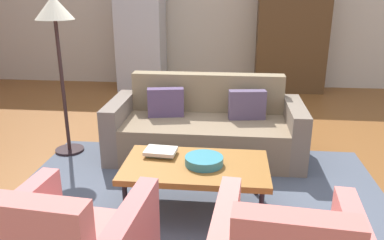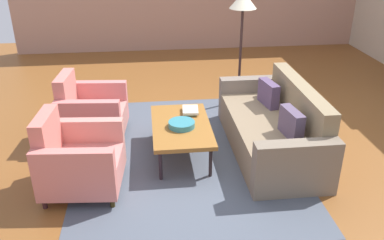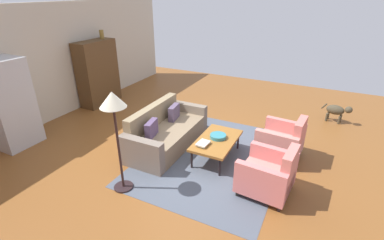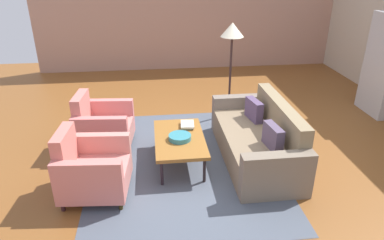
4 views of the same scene
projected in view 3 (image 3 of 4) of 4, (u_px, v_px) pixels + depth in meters
The scene contains 14 objects.
ground_plane at pixel (186, 151), 5.82m from camera, with size 11.33×11.33×0.00m, color brown.
wall_back at pixel (45, 65), 6.76m from camera, with size 9.44×0.12×2.80m, color beige.
area_rug at pixel (214, 157), 5.60m from camera, with size 3.40×2.60×0.01m, color #4E5663.
couch at pixel (165, 133), 5.93m from camera, with size 2.10×0.90×0.86m.
coffee_table at pixel (217, 141), 5.42m from camera, with size 1.20×0.70×0.41m.
armchair_left at pixel (270, 175), 4.48m from camera, with size 0.87×0.87×0.88m.
armchair_right at pixel (283, 142), 5.45m from camera, with size 0.87×0.87×0.88m.
fruit_bowl at pixel (218, 136), 5.45m from camera, with size 0.32×0.32×0.07m, color teal.
book_stack at pixel (203, 144), 5.19m from camera, with size 0.28×0.22×0.06m.
cabinet at pixel (98, 73), 7.92m from camera, with size 1.20×0.51×1.80m.
vase_tall at pixel (102, 34), 7.77m from camera, with size 0.12×0.12×0.24m, color olive.
refrigerator at pixel (8, 104), 5.70m from camera, with size 0.80×0.73×1.85m.
floor_lamp at pixel (114, 109), 4.12m from camera, with size 0.40×0.40×1.72m.
dog at pixel (337, 110), 6.96m from camera, with size 0.31×0.70×0.48m.
Camera 3 is at (-4.42, -2.32, 3.05)m, focal length 26.06 mm.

